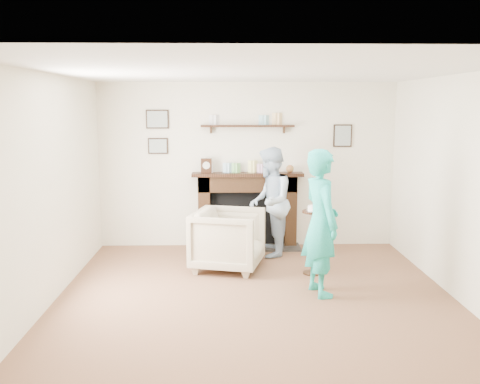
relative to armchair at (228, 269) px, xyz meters
name	(u,v)px	position (x,y,z in m)	size (l,w,h in m)	color
ground	(256,303)	(0.30, -1.26, 0.00)	(5.00, 5.00, 0.00)	brown
room_shell	(253,151)	(0.30, -0.57, 1.62)	(4.54, 5.02, 2.52)	beige
armchair	(228,269)	(0.00, 0.00, 0.00)	(0.86, 0.88, 0.80)	#C1B58F
man	(269,255)	(0.60, 0.64, 0.00)	(0.76, 0.60, 1.57)	silver
woman	(319,293)	(1.05, -0.97, 0.00)	(0.61, 0.40, 1.68)	teal
pedestal_table	(313,229)	(1.09, -0.24, 0.59)	(0.30, 0.30, 0.95)	black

